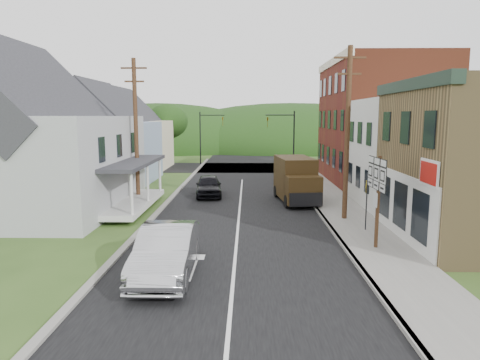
{
  "coord_description": "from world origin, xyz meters",
  "views": [
    {
      "loc": [
        0.49,
        -18.68,
        5.49
      ],
      "look_at": [
        0.08,
        3.32,
        2.2
      ],
      "focal_mm": 32.0,
      "sensor_mm": 36.0,
      "label": 1
    }
  ],
  "objects_px": {
    "dark_sedan": "(209,186)",
    "warning_sign": "(366,198)",
    "delivery_van": "(296,180)",
    "route_sign_cluster": "(377,189)",
    "silver_sedan": "(167,252)"
  },
  "relations": [
    {
      "from": "dark_sedan",
      "to": "delivery_van",
      "type": "bearing_deg",
      "value": -24.14
    },
    {
      "from": "dark_sedan",
      "to": "warning_sign",
      "type": "bearing_deg",
      "value": -53.51
    },
    {
      "from": "route_sign_cluster",
      "to": "warning_sign",
      "type": "relative_size",
      "value": 1.57
    },
    {
      "from": "route_sign_cluster",
      "to": "warning_sign",
      "type": "height_order",
      "value": "route_sign_cluster"
    },
    {
      "from": "delivery_van",
      "to": "route_sign_cluster",
      "type": "height_order",
      "value": "route_sign_cluster"
    },
    {
      "from": "delivery_van",
      "to": "warning_sign",
      "type": "bearing_deg",
      "value": -77.77
    },
    {
      "from": "silver_sedan",
      "to": "delivery_van",
      "type": "height_order",
      "value": "delivery_van"
    },
    {
      "from": "route_sign_cluster",
      "to": "dark_sedan",
      "type": "bearing_deg",
      "value": 122.16
    },
    {
      "from": "dark_sedan",
      "to": "route_sign_cluster",
      "type": "distance_m",
      "value": 14.5
    },
    {
      "from": "delivery_van",
      "to": "warning_sign",
      "type": "relative_size",
      "value": 2.21
    },
    {
      "from": "silver_sedan",
      "to": "route_sign_cluster",
      "type": "xyz_separation_m",
      "value": [
        8.03,
        2.92,
        1.73
      ]
    },
    {
      "from": "delivery_van",
      "to": "route_sign_cluster",
      "type": "bearing_deg",
      "value": -84.58
    },
    {
      "from": "delivery_van",
      "to": "warning_sign",
      "type": "distance_m",
      "value": 7.69
    },
    {
      "from": "silver_sedan",
      "to": "dark_sedan",
      "type": "relative_size",
      "value": 1.24
    },
    {
      "from": "dark_sedan",
      "to": "warning_sign",
      "type": "distance_m",
      "value": 12.45
    }
  ]
}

